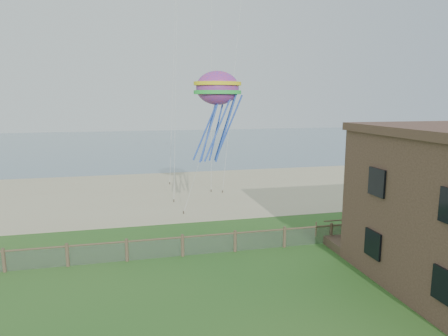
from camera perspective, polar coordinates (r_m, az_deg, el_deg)
The scene contains 7 objects.
ground at distance 18.11m, azimuth 6.72°, elevation -18.55°, with size 160.00×160.00×0.00m, color #255A1F.
sand_beach at distance 38.34m, azimuth -4.57°, elevation -3.23°, with size 72.00×20.00×0.02m, color tan.
ocean at distance 81.60m, azimuth -9.30°, elevation 3.54°, with size 160.00×68.00×0.02m, color slate.
chainlink_fence at distance 23.12m, azimuth 1.59°, elevation -10.57°, with size 36.20×0.20×1.25m, color #493C29, non-canonical shape.
motel_deck at distance 28.51m, azimuth 28.62°, elevation -8.47°, with size 15.00×2.00×0.50m, color #4F3B2D.
picnic_table at distance 25.48m, azimuth 20.09°, elevation -9.61°, with size 1.84×1.39×0.78m, color #4F3B2D, non-canonical shape.
octopus_kite at distance 26.83m, azimuth -0.92°, elevation 7.75°, with size 3.20×2.26×6.59m, color #FF3F28, non-canonical shape.
Camera 1 is at (-5.60, -14.96, 8.55)m, focal length 32.00 mm.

